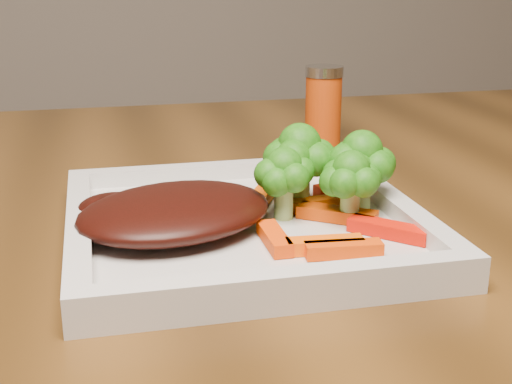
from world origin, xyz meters
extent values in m
cube|color=silver|center=(-0.31, -0.06, 0.76)|extent=(0.27, 0.27, 0.01)
ellipsoid|color=black|center=(-0.37, -0.06, 0.78)|extent=(0.19, 0.17, 0.03)
cube|color=#E13D03|center=(-0.26, -0.14, 0.77)|extent=(0.06, 0.02, 0.01)
cube|color=red|center=(-0.21, -0.11, 0.77)|extent=(0.06, 0.06, 0.01)
cube|color=#EC3D03|center=(-0.30, -0.11, 0.77)|extent=(0.01, 0.05, 0.01)
cube|color=red|center=(-0.21, -0.01, 0.77)|extent=(0.06, 0.02, 0.01)
cube|color=#DA4E03|center=(-0.28, 0.00, 0.77)|extent=(0.04, 0.06, 0.01)
cube|color=#D13D03|center=(-0.24, -0.07, 0.77)|extent=(0.06, 0.05, 0.01)
cube|color=#CF4903|center=(-0.25, -0.04, 0.77)|extent=(0.05, 0.02, 0.01)
cylinder|color=#BC3C0A|center=(-0.16, 0.22, 0.80)|extent=(0.05, 0.05, 0.09)
cube|color=#FF5604|center=(-0.27, -0.13, 0.77)|extent=(0.06, 0.02, 0.01)
camera|label=1|loc=(-0.42, -0.57, 0.96)|focal=50.00mm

